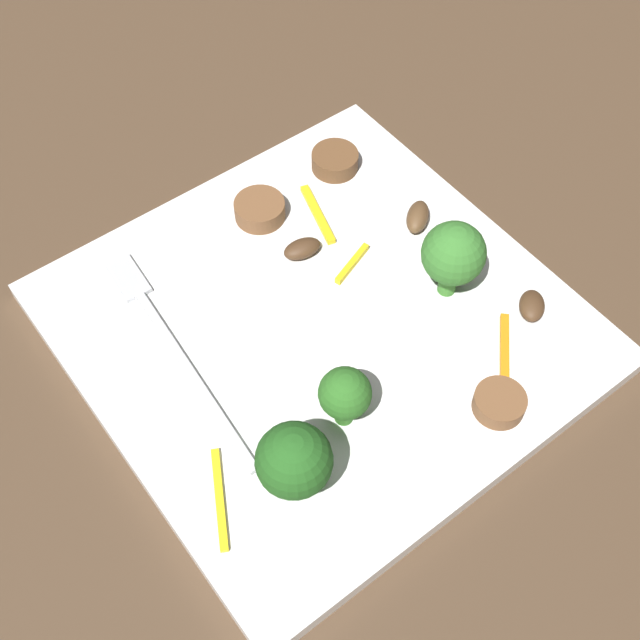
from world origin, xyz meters
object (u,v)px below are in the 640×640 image
Objects in this scene: broccoli_floret_2 at (453,255)px; mushroom_0 at (532,306)px; mushroom_2 at (418,217)px; pepper_strip_0 at (220,499)px; sausage_slice_1 at (260,210)px; pepper_strip_3 at (504,348)px; plate at (320,326)px; sausage_slice_0 at (335,161)px; sausage_slice_2 at (499,403)px; broccoli_floret_0 at (294,461)px; pepper_strip_2 at (318,214)px; fork at (169,341)px; mushroom_1 at (302,249)px; broccoli_floret_1 at (345,395)px; pepper_strip_1 at (352,264)px.

mushroom_0 is (-0.04, -0.03, -0.03)m from broccoli_floret_2.
pepper_strip_0 is (-0.09, 0.22, -0.00)m from mushroom_2.
sausage_slice_1 is 0.19m from pepper_strip_3.
plate is 0.12m from pepper_strip_3.
sausage_slice_0 reaches higher than sausage_slice_2.
mushroom_0 reaches higher than pepper_strip_3.
mushroom_0 is (0.01, -0.19, -0.03)m from broccoli_floret_0.
mushroom_0 is 0.45× the size of pepper_strip_2.
broccoli_floret_0 is 1.12× the size of pepper_strip_3.
fork is 0.18m from sausage_slice_0.
sausage_slice_1 is 1.35× the size of mushroom_1.
pepper_strip_0 is 0.19m from pepper_strip_3.
fork is at bearing 58.85° from mushroom_0.
mushroom_1 is at bearing -176.03° from sausage_slice_1.
sausage_slice_0 and mushroom_2 have the same top height.
mushroom_1 is at bearing 127.13° from sausage_slice_0.
broccoli_floret_1 is 0.13m from mushroom_1.
broccoli_floret_0 is at bearing 91.95° from mushroom_0.
pepper_strip_0 is (0.05, 0.16, -0.00)m from sausage_slice_2.
broccoli_floret_2 is 1.57× the size of pepper_strip_1.
broccoli_floret_1 is 0.17m from sausage_slice_1.
sausage_slice_0 is 0.57× the size of pepper_strip_0.
sausage_slice_1 is (0.09, -0.02, 0.01)m from plate.
plate is 4.89× the size of pepper_strip_0.
sausage_slice_2 is 0.15m from mushroom_2.
broccoli_floret_2 is 0.10m from mushroom_1.
mushroom_2 is 0.07m from pepper_strip_2.
broccoli_floret_0 is (-0.08, 0.08, 0.04)m from plate.
mushroom_1 is (0.11, -0.05, -0.02)m from broccoli_floret_1.
pepper_strip_3 is (-0.11, -0.03, -0.00)m from pepper_strip_1.
fork and pepper_strip_0 have the same top height.
fork is 0.11m from pepper_strip_0.
broccoli_floret_2 is at bearing -3.33° from pepper_strip_3.
broccoli_floret_0 is 2.13× the size of mushroom_1.
sausage_slice_2 is 0.18m from pepper_strip_2.
mushroom_0 is 0.10m from mushroom_2.
broccoli_floret_2 reaches higher than mushroom_0.
broccoli_floret_0 is 1.96× the size of mushroom_2.
broccoli_floret_2 reaches higher than plate.
pepper_strip_0 is at bearing 117.83° from pepper_strip_1.
pepper_strip_2 is (0.15, 0.06, -0.00)m from mushroom_0.
plate is 0.14m from sausage_slice_0.
broccoli_floret_1 reaches higher than mushroom_2.
broccoli_floret_2 is 0.07m from mushroom_2.
mushroom_2 reaches higher than mushroom_0.
sausage_slice_2 is (-0.16, -0.13, 0.00)m from fork.
broccoli_floret_1 is 0.09m from pepper_strip_0.
mushroom_1 reaches higher than fork.
fork is 0.23m from mushroom_0.
broccoli_floret_0 is at bearing -117.19° from pepper_strip_0.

